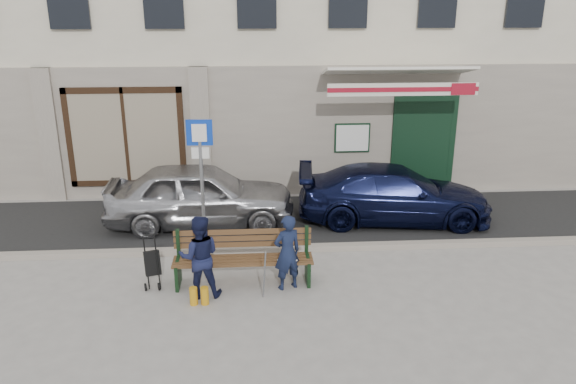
{
  "coord_description": "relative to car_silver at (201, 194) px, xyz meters",
  "views": [
    {
      "loc": [
        -0.18,
        -8.52,
        4.7
      ],
      "look_at": [
        0.49,
        1.6,
        1.2
      ],
      "focal_mm": 35.0,
      "sensor_mm": 36.0,
      "label": 1
    }
  ],
  "objects": [
    {
      "name": "asphalt_lane",
      "position": [
        1.31,
        0.06,
        -0.68
      ],
      "size": [
        60.0,
        3.2,
        0.01
      ],
      "primitive_type": "cube",
      "color": "#282828",
      "rests_on": "ground"
    },
    {
      "name": "bench",
      "position": [
        0.89,
        -2.79,
        -0.23
      ],
      "size": [
        2.4,
        1.17,
        0.98
      ],
      "color": "brown",
      "rests_on": "ground"
    },
    {
      "name": "ground",
      "position": [
        1.31,
        -3.04,
        -0.69
      ],
      "size": [
        80.0,
        80.0,
        0.0
      ],
      "primitive_type": "plane",
      "color": "#9E9991",
      "rests_on": "ground"
    },
    {
      "name": "curb",
      "position": [
        1.31,
        -1.54,
        -0.63
      ],
      "size": [
        60.0,
        0.18,
        0.12
      ],
      "primitive_type": "cube",
      "color": "#9E9384",
      "rests_on": "ground"
    },
    {
      "name": "car_silver",
      "position": [
        0.0,
        0.0,
        0.0
      ],
      "size": [
        4.06,
        1.67,
        1.38
      ],
      "primitive_type": "imported",
      "rotation": [
        0.0,
        0.0,
        1.58
      ],
      "color": "#A5A5A9",
      "rests_on": "ground"
    },
    {
      "name": "man",
      "position": [
        1.69,
        -3.01,
        -0.02
      ],
      "size": [
        0.57,
        0.48,
        1.33
      ],
      "primitive_type": "imported",
      "rotation": [
        0.0,
        0.0,
        3.53
      ],
      "color": "#141D38",
      "rests_on": "ground"
    },
    {
      "name": "parking_sign",
      "position": [
        0.17,
        -1.38,
        1.06
      ],
      "size": [
        0.48,
        0.08,
        2.61
      ],
      "rotation": [
        0.0,
        0.0,
        -0.04
      ],
      "color": "gray",
      "rests_on": "ground"
    },
    {
      "name": "woman",
      "position": [
        0.24,
        -3.16,
        0.02
      ],
      "size": [
        0.71,
        0.56,
        1.41
      ],
      "primitive_type": "imported",
      "rotation": [
        0.0,
        0.0,
        3.18
      ],
      "color": "#15193A",
      "rests_on": "ground"
    },
    {
      "name": "car_navy",
      "position": [
        4.26,
        -0.03,
        -0.07
      ],
      "size": [
        4.37,
        2.11,
        1.23
      ],
      "primitive_type": "imported",
      "rotation": [
        0.0,
        0.0,
        1.48
      ],
      "color": "black",
      "rests_on": "ground"
    },
    {
      "name": "stroller",
      "position": [
        -0.61,
        -2.77,
        -0.29
      ],
      "size": [
        0.32,
        0.41,
        0.91
      ],
      "rotation": [
        0.0,
        0.0,
        0.31
      ],
      "color": "black",
      "rests_on": "ground"
    }
  ]
}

